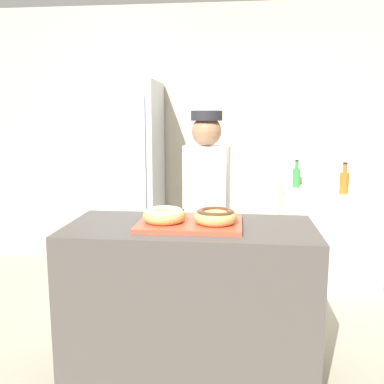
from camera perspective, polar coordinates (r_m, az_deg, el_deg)
ground_plane at (r=2.88m, az=-0.23°, el=-23.12°), size 14.00×14.00×0.00m
wall_back at (r=4.54m, az=2.79°, el=7.13°), size 8.00×0.06×2.70m
display_counter at (r=2.65m, az=-0.24°, el=-14.47°), size 1.45×0.67×0.95m
serving_tray at (r=2.49m, az=-0.25°, el=-4.21°), size 0.60×0.44×0.02m
donut_light_glaze at (r=2.47m, az=-3.72°, el=-3.03°), size 0.25×0.25×0.08m
donut_chocolate_glaze at (r=2.44m, az=3.13°, el=-3.20°), size 0.25×0.25×0.08m
brownie_back_left at (r=2.64m, az=-1.98°, el=-2.75°), size 0.08×0.08×0.03m
brownie_back_right at (r=2.62m, az=2.25°, el=-2.85°), size 0.08×0.08×0.03m
baker_person at (r=3.14m, az=1.87°, el=-3.24°), size 0.35×0.35×1.62m
beverage_fridge at (r=4.32m, az=-8.66°, el=1.64°), size 0.65×0.69×1.91m
chest_freezer at (r=4.37m, az=17.58°, el=-5.42°), size 0.90×0.64×0.89m
bottle_green at (r=4.33m, az=13.74°, el=1.99°), size 0.07×0.07×0.27m
bottle_amber at (r=4.07m, az=19.63°, el=1.29°), size 0.08×0.08×0.28m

